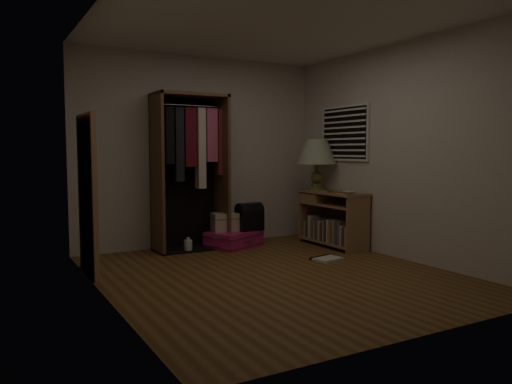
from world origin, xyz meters
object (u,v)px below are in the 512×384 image
Objects in this scene: floor_mirror at (88,195)px; white_jug at (188,246)px; table_lamp at (317,153)px; console_bookshelf at (331,217)px; open_wardrobe at (192,158)px; train_case at (225,222)px; pink_suitcase at (234,239)px; black_bag at (249,216)px.

floor_mirror is 9.05× the size of white_jug.
table_lamp is 3.84× the size of white_jug.
open_wardrobe is at bearing 157.27° from console_bookshelf.
console_bookshelf is 2.07m from open_wardrobe.
train_case is at bearing 168.17° from table_lamp.
train_case is (-1.31, 0.62, -0.05)m from console_bookshelf.
console_bookshelf is 1.37m from pink_suitcase.
table_lamp is at bearing 89.10° from console_bookshelf.
black_bag reaches higher than pink_suitcase.
open_wardrobe reaches higher than train_case.
floor_mirror is 2.36× the size of table_lamp.
train_case is 2.10× the size of white_jug.
open_wardrobe is at bearing 161.02° from black_bag.
train_case is 1.04× the size of black_bag.
floor_mirror is at bearing -179.31° from console_bookshelf.
pink_suitcase reaches higher than white_jug.
console_bookshelf is 1.99m from white_jug.
train_case is (1.92, 0.66, -0.51)m from floor_mirror.
console_bookshelf reaches higher than pink_suitcase.
table_lamp reaches higher than console_bookshelf.
train_case reaches higher than white_jug.
white_jug is (-1.89, 0.22, -1.20)m from table_lamp.
pink_suitcase is 2.27× the size of black_bag.
table_lamp is (3.24, 0.38, 0.43)m from floor_mirror.
floor_mirror is 4.46× the size of black_bag.
open_wardrobe is 1.21× the size of floor_mirror.
black_bag is at bearing 152.48° from console_bookshelf.
white_jug is (-0.57, -0.06, -0.26)m from train_case.
black_bag is (-1.00, 0.52, 0.02)m from console_bookshelf.
console_bookshelf is at bearing -90.90° from table_lamp.
pink_suitcase is 1.71m from table_lamp.
train_case is at bearing 125.14° from pink_suitcase.
white_jug is (-1.88, 0.56, -0.31)m from console_bookshelf.
floor_mirror reaches higher than black_bag.
open_wardrobe reaches higher than pink_suitcase.
console_bookshelf is 1.45m from train_case.
open_wardrobe is 2.84× the size of table_lamp.
open_wardrobe reaches higher than black_bag.
train_case is at bearing 5.96° from white_jug.
open_wardrobe is 5.20× the size of train_case.
open_wardrobe reaches higher than floor_mirror.
pink_suitcase is 2.20× the size of train_case.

